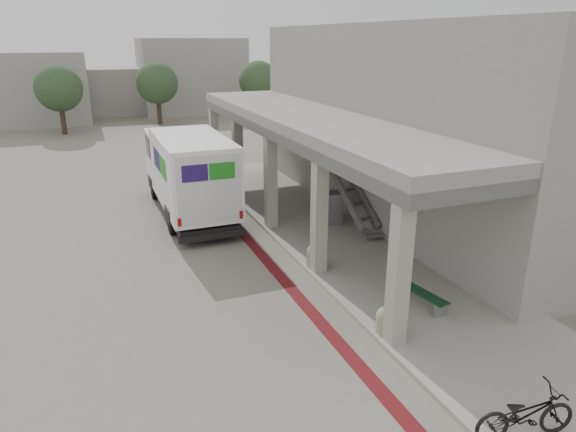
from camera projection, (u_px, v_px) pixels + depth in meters
name	position (u px, v px, depth m)	size (l,w,h in m)	color
ground	(255.00, 293.00, 13.82)	(120.00, 120.00, 0.00)	slate
bike_lane_stripe	(265.00, 259.00, 15.92)	(0.35, 40.00, 0.01)	#5B1215
sidewalk	(383.00, 268.00, 15.21)	(4.40, 28.00, 0.12)	gray
transit_building	(390.00, 126.00, 19.05)	(7.60, 17.00, 7.00)	gray
distant_backdrop	(89.00, 85.00, 43.40)	(28.00, 10.00, 6.50)	gray
tree_left	(59.00, 89.00, 35.57)	(3.20, 3.20, 4.80)	#38281C
tree_mid	(157.00, 83.00, 39.78)	(3.20, 3.20, 4.80)	#38281C
tree_right	(259.00, 81.00, 41.71)	(3.20, 3.20, 4.80)	#38281C
fedex_truck	(189.00, 171.00, 19.57)	(2.39, 7.47, 3.18)	black
bench	(420.00, 295.00, 12.90)	(0.64, 1.69, 0.39)	gray
bollard_near	(385.00, 320.00, 11.70)	(0.41, 0.41, 0.62)	gray
bollard_far	(314.00, 256.00, 15.13)	(0.43, 0.43, 0.64)	gray
utility_cabinet	(334.00, 207.00, 18.63)	(0.51, 0.69, 1.14)	slate
bicycle_black	(525.00, 414.00, 8.54)	(0.63, 1.79, 0.94)	black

